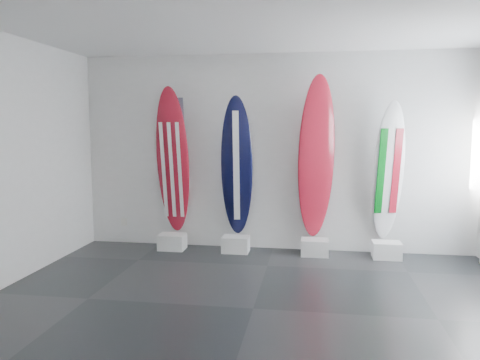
% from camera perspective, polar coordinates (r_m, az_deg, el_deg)
% --- Properties ---
extents(floor, '(6.00, 6.00, 0.00)m').
position_cam_1_polar(floor, '(5.14, 1.61, -15.28)').
color(floor, black).
rests_on(floor, ground).
extents(ceiling, '(6.00, 6.00, 0.00)m').
position_cam_1_polar(ceiling, '(4.89, 1.73, 19.44)').
color(ceiling, white).
rests_on(ceiling, wall_back).
extents(wall_back, '(6.00, 0.00, 6.00)m').
position_cam_1_polar(wall_back, '(7.27, 4.13, 3.31)').
color(wall_back, silver).
rests_on(wall_back, ground).
extents(wall_front, '(6.00, 0.00, 6.00)m').
position_cam_1_polar(wall_front, '(2.34, -6.00, -3.57)').
color(wall_front, silver).
rests_on(wall_front, ground).
extents(display_block_usa, '(0.40, 0.30, 0.24)m').
position_cam_1_polar(display_block_usa, '(7.45, -8.20, -7.41)').
color(display_block_usa, white).
rests_on(display_block_usa, floor).
extents(surfboard_usa, '(0.53, 0.43, 2.27)m').
position_cam_1_polar(surfboard_usa, '(7.35, -8.13, 2.27)').
color(surfboard_usa, maroon).
rests_on(surfboard_usa, display_block_usa).
extents(display_block_navy, '(0.40, 0.30, 0.24)m').
position_cam_1_polar(display_block_navy, '(7.23, -0.52, -7.78)').
color(display_block_navy, white).
rests_on(display_block_navy, floor).
extents(surfboard_navy, '(0.49, 0.34, 2.13)m').
position_cam_1_polar(surfboard_navy, '(7.13, -0.40, 1.64)').
color(surfboard_navy, black).
rests_on(surfboard_navy, display_block_navy).
extents(display_block_swiss, '(0.40, 0.30, 0.24)m').
position_cam_1_polar(display_block_swiss, '(7.14, 9.02, -8.04)').
color(display_block_swiss, white).
rests_on(display_block_swiss, floor).
extents(surfboard_swiss, '(0.61, 0.43, 2.41)m').
position_cam_1_polar(surfboard_swiss, '(7.02, 9.21, 2.67)').
color(surfboard_swiss, maroon).
rests_on(surfboard_swiss, display_block_swiss).
extents(display_block_italy, '(0.40, 0.30, 0.24)m').
position_cam_1_polar(display_block_italy, '(7.22, 17.30, -8.10)').
color(display_block_italy, white).
rests_on(display_block_italy, floor).
extents(surfboard_italy, '(0.53, 0.45, 2.04)m').
position_cam_1_polar(surfboard_italy, '(7.12, 17.49, 0.96)').
color(surfboard_italy, silver).
rests_on(surfboard_italy, display_block_italy).
extents(wall_outlet, '(0.09, 0.02, 0.13)m').
position_cam_1_polar(wall_outlet, '(7.98, -13.84, -4.90)').
color(wall_outlet, silver).
rests_on(wall_outlet, wall_back).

